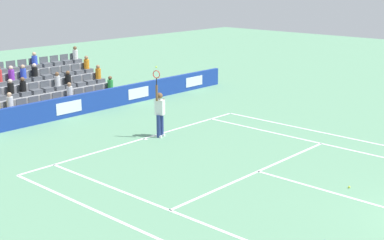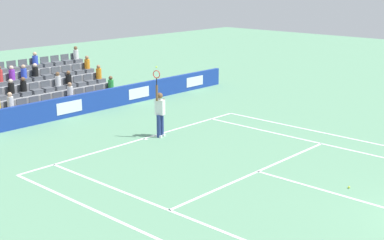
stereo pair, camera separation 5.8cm
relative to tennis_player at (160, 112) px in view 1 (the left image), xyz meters
name	(u,v)px [view 1 (the left image)]	position (x,y,z in m)	size (l,w,h in m)	color
line_baseline	(143,139)	(0.64, -0.28, -0.99)	(10.97, 0.10, 0.01)	white
line_service	(258,171)	(0.64, 5.21, -0.99)	(8.23, 0.10, 0.01)	white
line_centre_service	(349,197)	(0.64, 8.41, -0.99)	(0.10, 6.40, 0.01)	white
line_singles_sideline_left	(182,215)	(4.76, 5.66, -0.99)	(0.10, 11.89, 0.01)	white
line_singles_sideline_right	(332,146)	(-3.47, 5.66, -0.99)	(0.10, 11.89, 0.01)	white
line_doubles_sideline_left	(144,232)	(6.13, 5.66, -0.99)	(0.10, 11.89, 0.01)	white
line_doubles_sideline_right	(349,138)	(-4.84, 5.66, -0.99)	(0.10, 11.89, 0.01)	white
line_centre_mark	(145,139)	(0.64, -0.18, -0.99)	(0.10, 0.20, 0.01)	white
sponsor_barrier	(68,107)	(0.64, -5.27, -0.52)	(21.02, 0.22, 0.95)	#193899
tennis_player	(160,112)	(0.00, 0.00, 0.00)	(0.54, 0.42, 2.85)	navy
stadium_stand	(31,93)	(0.66, -8.20, -0.30)	(7.44, 3.80, 2.61)	gray
loose_tennis_ball	(349,187)	(-0.02, 8.08, -0.96)	(0.07, 0.07, 0.07)	#D1E533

